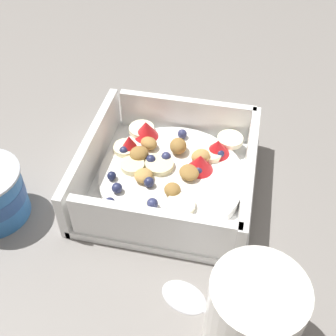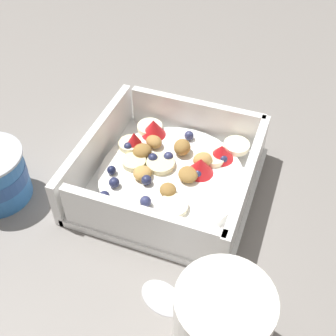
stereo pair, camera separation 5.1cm
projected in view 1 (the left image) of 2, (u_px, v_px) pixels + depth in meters
name	position (u px, v px, depth m)	size (l,w,h in m)	color
ground_plane	(172.00, 187.00, 0.53)	(2.40, 2.40, 0.00)	gray
fruit_bowl	(168.00, 172.00, 0.52)	(0.20, 0.20, 0.06)	white
spoon	(208.00, 310.00, 0.41)	(0.08, 0.17, 0.01)	silver
coffee_mug	(253.00, 318.00, 0.36)	(0.11, 0.08, 0.09)	white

